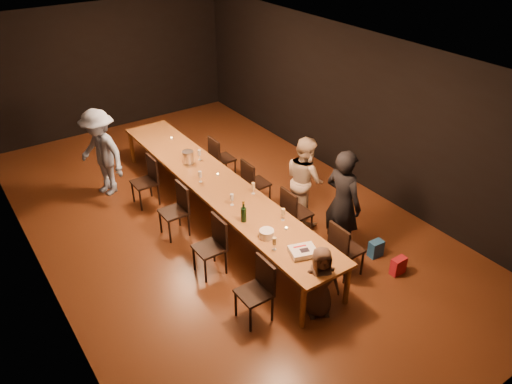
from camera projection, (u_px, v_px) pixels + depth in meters
ground at (218, 218)px, 9.04m from camera, size 10.00×10.00×0.00m
room_shell at (213, 111)px, 7.96m from camera, size 6.04×10.04×3.02m
table at (216, 185)px, 8.68m from camera, size 0.90×6.00×0.75m
chair_right_0 at (347, 248)px, 7.52m from camera, size 0.42×0.42×0.93m
chair_right_1 at (297, 212)px, 8.37m from camera, size 0.42×0.42×0.93m
chair_right_2 at (256, 183)px, 9.21m from camera, size 0.42×0.42×0.93m
chair_right_3 at (223, 158)px, 10.06m from camera, size 0.42×0.42×0.93m
chair_left_0 at (254, 293)px, 6.70m from camera, size 0.42×0.42×0.93m
chair_left_1 at (209, 247)px, 7.54m from camera, size 0.42×0.42×0.93m
chair_left_2 at (173, 211)px, 8.39m from camera, size 0.42×0.42×0.93m
chair_left_3 at (144, 182)px, 9.23m from camera, size 0.42×0.42×0.93m
woman_birthday at (343, 203)px, 7.76m from camera, size 0.51×0.72×1.83m
woman_tan at (305, 179)px, 8.66m from camera, size 0.71×0.86×1.59m
man_blue at (101, 153)px, 9.38m from camera, size 0.97×1.26×1.72m
child at (320, 282)px, 6.75m from camera, size 0.63×0.54×1.10m
gift_bag_red at (398, 266)px, 7.67m from camera, size 0.24×0.13×0.28m
gift_bag_blue at (376, 249)px, 8.04m from camera, size 0.23×0.16×0.28m
birthday_cake at (303, 251)px, 6.93m from camera, size 0.43×0.39×0.09m
plate_stack at (267, 234)px, 7.26m from camera, size 0.25×0.25×0.12m
champagne_bottle at (244, 211)px, 7.55m from camera, size 0.10×0.10×0.36m
ice_bucket at (188, 157)px, 9.21m from camera, size 0.27×0.27×0.24m
wineglass_0 at (274, 244)px, 6.98m from camera, size 0.06×0.06×0.21m
wineglass_1 at (283, 214)px, 7.61m from camera, size 0.06×0.06×0.21m
wineglass_2 at (232, 200)px, 7.98m from camera, size 0.06×0.06×0.21m
wineglass_3 at (253, 188)px, 8.28m from camera, size 0.06×0.06×0.21m
wineglass_4 at (200, 177)px, 8.62m from camera, size 0.06×0.06×0.21m
wineglass_5 at (200, 155)px, 9.32m from camera, size 0.06×0.06×0.21m
tealight_near at (286, 228)px, 7.45m from camera, size 0.05×0.05×0.03m
tealight_mid at (218, 175)px, 8.86m from camera, size 0.05×0.05×0.03m
tealight_far at (172, 138)px, 10.14m from camera, size 0.05×0.05×0.03m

